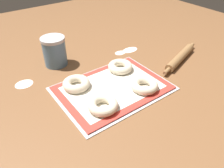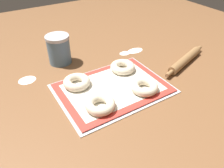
# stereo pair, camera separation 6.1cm
# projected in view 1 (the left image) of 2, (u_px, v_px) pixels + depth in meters

# --- Properties ---
(ground_plane) EXTENTS (2.80, 2.80, 0.00)m
(ground_plane) POSITION_uv_depth(u_px,v_px,m) (111.00, 87.00, 1.01)
(ground_plane) COLOR brown
(baking_tray) EXTENTS (0.50, 0.37, 0.01)m
(baking_tray) POSITION_uv_depth(u_px,v_px,m) (112.00, 89.00, 1.00)
(baking_tray) COLOR silver
(baking_tray) RESTS_ON ground_plane
(baking_mat) EXTENTS (0.47, 0.34, 0.00)m
(baking_mat) POSITION_uv_depth(u_px,v_px,m) (112.00, 88.00, 1.00)
(baking_mat) COLOR red
(baking_mat) RESTS_ON baking_tray
(bagel_front_left) EXTENTS (0.12, 0.12, 0.04)m
(bagel_front_left) POSITION_uv_depth(u_px,v_px,m) (103.00, 105.00, 0.87)
(bagel_front_left) COLOR beige
(bagel_front_left) RESTS_ON baking_mat
(bagel_front_right) EXTENTS (0.12, 0.12, 0.04)m
(bagel_front_right) POSITION_uv_depth(u_px,v_px,m) (144.00, 85.00, 0.98)
(bagel_front_right) COLOR beige
(bagel_front_right) RESTS_ON baking_mat
(bagel_back_left) EXTENTS (0.12, 0.12, 0.04)m
(bagel_back_left) POSITION_uv_depth(u_px,v_px,m) (76.00, 84.00, 0.99)
(bagel_back_left) COLOR beige
(bagel_back_left) RESTS_ON baking_mat
(bagel_back_right) EXTENTS (0.12, 0.12, 0.04)m
(bagel_back_right) POSITION_uv_depth(u_px,v_px,m) (120.00, 67.00, 1.10)
(bagel_back_right) COLOR beige
(bagel_back_right) RESTS_ON baking_mat
(flour_canister) EXTENTS (0.12, 0.12, 0.15)m
(flour_canister) POSITION_uv_depth(u_px,v_px,m) (55.00, 51.00, 1.14)
(flour_canister) COLOR slate
(flour_canister) RESTS_ON ground_plane
(rolling_pin) EXTENTS (0.38, 0.14, 0.04)m
(rolling_pin) POSITION_uv_depth(u_px,v_px,m) (180.00, 57.00, 1.20)
(rolling_pin) COLOR olive
(rolling_pin) RESTS_ON ground_plane
(flour_patch_near) EXTENTS (0.07, 0.05, 0.00)m
(flour_patch_near) POSITION_uv_depth(u_px,v_px,m) (120.00, 53.00, 1.29)
(flour_patch_near) COLOR white
(flour_patch_near) RESTS_ON ground_plane
(flour_patch_far) EXTENTS (0.08, 0.07, 0.00)m
(flour_patch_far) POSITION_uv_depth(u_px,v_px,m) (24.00, 84.00, 1.03)
(flour_patch_far) COLOR white
(flour_patch_far) RESTS_ON ground_plane
(flour_patch_side) EXTENTS (0.10, 0.06, 0.00)m
(flour_patch_side) POSITION_uv_depth(u_px,v_px,m) (130.00, 50.00, 1.32)
(flour_patch_side) COLOR white
(flour_patch_side) RESTS_ON ground_plane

